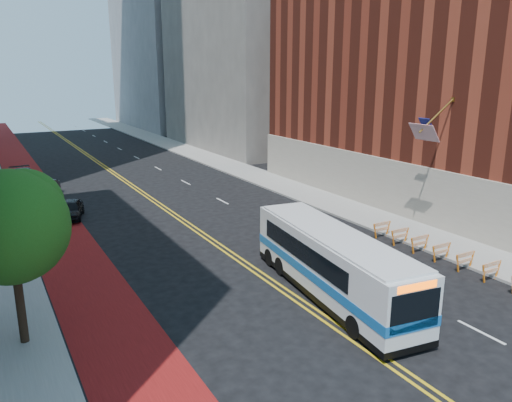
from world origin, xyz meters
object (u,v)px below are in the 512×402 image
at_px(car_a, 71,209).
at_px(car_c, 25,177).
at_px(transit_bus, 331,262).
at_px(street_tree, 11,222).
at_px(car_b, 46,189).

bearing_deg(car_a, car_c, 114.24).
bearing_deg(car_a, transit_bus, -50.00).
bearing_deg(street_tree, car_c, 84.68).
relative_size(street_tree, car_a, 1.74).
distance_m(street_tree, transit_bus, 13.48).
height_order(car_b, car_c, car_c).
distance_m(street_tree, car_c, 30.35).
xyz_separation_m(street_tree, transit_bus, (12.87, -2.28, -3.28)).
xyz_separation_m(transit_bus, car_c, (-10.09, 32.21, -0.87)).
bearing_deg(transit_bus, car_c, 114.36).
bearing_deg(street_tree, car_b, 81.09).
relative_size(car_a, car_c, 0.74).
xyz_separation_m(car_a, car_b, (-0.73, 7.36, 0.03)).
distance_m(car_a, car_b, 7.40).
distance_m(car_b, car_c, 5.73).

